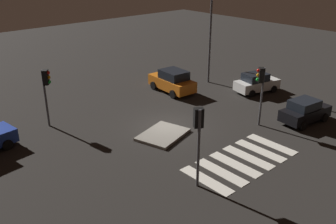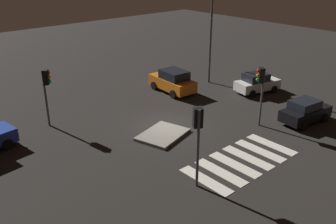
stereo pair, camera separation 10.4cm
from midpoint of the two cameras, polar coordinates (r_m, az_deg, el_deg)
name	(u,v)px [view 2 (the right image)]	position (r m, az deg, el deg)	size (l,w,h in m)	color
ground_plane	(168,126)	(24.71, 0.12, -2.13)	(80.00, 80.00, 0.00)	black
traffic_island	(163,135)	(23.34, -0.68, -3.49)	(3.58, 3.05, 0.18)	gray
car_orange	(173,81)	(30.58, 0.82, 4.77)	(2.28, 4.42, 1.87)	orange
car_white	(257,83)	(31.39, 13.61, 4.36)	(3.96, 2.41, 1.63)	silver
car_black	(305,111)	(26.61, 20.43, 0.10)	(3.86, 2.11, 1.62)	black
traffic_light_east	(261,82)	(24.43, 14.21, 4.44)	(0.53, 0.54, 3.97)	#47474C
traffic_light_west	(46,84)	(24.88, -18.09, 4.13)	(0.53, 0.54, 3.86)	#47474C
traffic_light_south	(198,128)	(17.31, 4.76, -2.46)	(0.54, 0.53, 4.07)	#47474C
street_lamp	(212,17)	(32.09, 6.81, 14.32)	(0.56, 0.56, 8.52)	#47474C
crosswalk_near	(241,161)	(21.06, 11.33, -7.39)	(6.45, 3.20, 0.02)	silver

